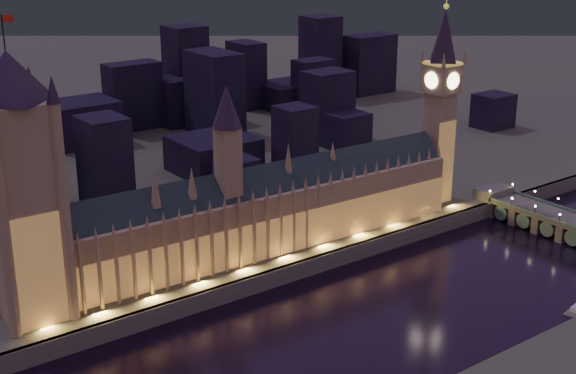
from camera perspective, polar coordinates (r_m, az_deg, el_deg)
ground_plane at (r=328.28m, az=5.12°, el=-8.97°), size 2000.00×2000.00×0.00m
embankment_wall at (r=354.69m, az=0.71°, el=-5.95°), size 2000.00×2.50×8.00m
palace_of_westminster at (r=360.08m, az=-1.60°, el=-1.70°), size 202.00×27.10×78.00m
victoria_tower at (r=302.65m, az=-18.55°, el=0.74°), size 31.68×31.68×112.87m
elizabeth_tower at (r=419.64m, az=10.84°, el=6.77°), size 18.00×18.00×106.40m
westminster_bridge at (r=419.62m, az=19.45°, el=-2.75°), size 19.63×113.00×15.90m
city_backdrop at (r=527.34m, az=-10.50°, el=5.22°), size 492.57×215.63×88.71m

